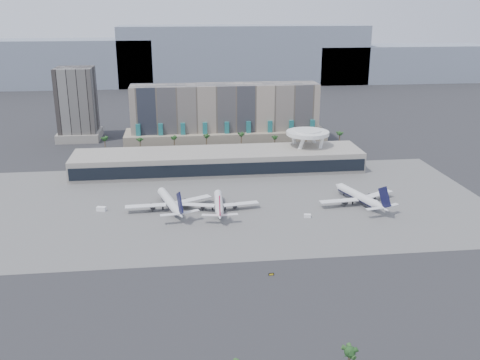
{
  "coord_description": "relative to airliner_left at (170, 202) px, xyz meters",
  "views": [
    {
      "loc": [
        -23.21,
        -194.11,
        94.83
      ],
      "look_at": [
        4.51,
        40.0,
        16.85
      ],
      "focal_mm": 40.0,
      "sensor_mm": 36.0,
      "label": 1
    }
  ],
  "objects": [
    {
      "name": "terminal",
      "position": [
        28.48,
        60.26,
        2.65
      ],
      "size": [
        170.0,
        32.5,
        14.5
      ],
      "color": "#A7A093",
      "rests_on": "ground"
    },
    {
      "name": "ground",
      "position": [
        28.48,
        -49.58,
        -3.86
      ],
      "size": [
        900.0,
        900.0,
        0.0
      ],
      "primitive_type": "plane",
      "color": "#232326",
      "rests_on": "ground"
    },
    {
      "name": "taxiway_sign",
      "position": [
        37.27,
        -71.15,
        -3.41
      ],
      "size": [
        2.04,
        0.48,
        0.92
      ],
      "rotation": [
        0.0,
        0.0,
        0.09
      ],
      "color": "black",
      "rests_on": "ground"
    },
    {
      "name": "palm_row",
      "position": [
        35.48,
        95.42,
        6.63
      ],
      "size": [
        157.8,
        2.8,
        13.1
      ],
      "color": "brown",
      "rests_on": "ground"
    },
    {
      "name": "hotel",
      "position": [
        38.48,
        124.84,
        12.95
      ],
      "size": [
        140.0,
        30.0,
        42.0
      ],
      "color": "tan",
      "rests_on": "ground"
    },
    {
      "name": "mountain_ridge",
      "position": [
        56.36,
        420.42,
        26.03
      ],
      "size": [
        680.0,
        60.0,
        70.0
      ],
      "color": "gray",
      "rests_on": "ground"
    },
    {
      "name": "service_vehicle_a",
      "position": [
        -32.85,
        1.69,
        -2.8
      ],
      "size": [
        4.73,
        3.15,
        2.12
      ],
      "primitive_type": "cube",
      "rotation": [
        0.0,
        0.0,
        -0.25
      ],
      "color": "white",
      "rests_on": "ground"
    },
    {
      "name": "airliner_left",
      "position": [
        0.0,
        0.0,
        0.0
      ],
      "size": [
        41.87,
        43.43,
        15.32
      ],
      "rotation": [
        0.0,
        0.0,
        0.26
      ],
      "color": "white",
      "rests_on": "ground"
    },
    {
      "name": "office_tower",
      "position": [
        -66.52,
        150.42,
        19.07
      ],
      "size": [
        30.0,
        30.0,
        52.0
      ],
      "color": "black",
      "rests_on": "ground"
    },
    {
      "name": "saucer_structure",
      "position": [
        83.48,
        66.42,
        14.59
      ],
      "size": [
        26.0,
        26.0,
        21.89
      ],
      "color": "white",
      "rests_on": "ground"
    },
    {
      "name": "airliner_centre",
      "position": [
        23.36,
        -4.2,
        -0.37
      ],
      "size": [
        38.94,
        40.14,
        13.85
      ],
      "rotation": [
        0.0,
        0.0,
        -0.05
      ],
      "color": "white",
      "rests_on": "ground"
    },
    {
      "name": "apron_pad",
      "position": [
        28.48,
        5.42,
        -3.83
      ],
      "size": [
        260.0,
        130.0,
        0.06
      ],
      "primitive_type": "cube",
      "color": "#5B5B59",
      "rests_on": "ground"
    },
    {
      "name": "service_vehicle_b",
      "position": [
        63.67,
        -17.98,
        -3.05
      ],
      "size": [
        3.45,
        2.4,
        1.62
      ],
      "primitive_type": "cube",
      "rotation": [
        0.0,
        0.0,
        -0.2
      ],
      "color": "white",
      "rests_on": "ground"
    },
    {
      "name": "airliner_right",
      "position": [
        93.48,
        -3.7,
        -0.03
      ],
      "size": [
        41.18,
        42.63,
        15.2
      ],
      "rotation": [
        0.0,
        0.0,
        0.31
      ],
      "color": "white",
      "rests_on": "ground"
    },
    {
      "name": "near_palm_b",
      "position": [
        45.29,
        -136.04,
        7.88
      ],
      "size": [
        6.0,
        6.0,
        14.65
      ],
      "color": "brown",
      "rests_on": "ground"
    }
  ]
}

